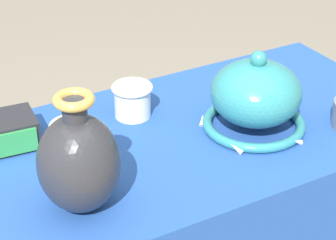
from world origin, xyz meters
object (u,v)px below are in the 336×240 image
object	(u,v)px
cup_wide_porcelain	(74,135)
cup_wide_ivory	(132,99)
vase_dome_bell	(256,98)
vase_tall_bulbous	(79,161)

from	to	relation	value
cup_wide_porcelain	cup_wide_ivory	bearing A→B (deg)	21.66
vase_dome_bell	cup_wide_porcelain	world-z (taller)	vase_dome_bell
vase_tall_bulbous	vase_dome_bell	bearing A→B (deg)	9.96
vase_dome_bell	cup_wide_ivory	xyz separation A→B (m)	(-0.21, 0.18, -0.03)
cup_wide_porcelain	cup_wide_ivory	size ratio (longest dim) A/B	1.08
vase_dome_bell	cup_wide_ivory	size ratio (longest dim) A/B	2.53
vase_tall_bulbous	cup_wide_porcelain	distance (m)	0.21
vase_tall_bulbous	vase_dome_bell	distance (m)	0.46
cup_wide_ivory	cup_wide_porcelain	bearing A→B (deg)	-158.34
vase_dome_bell	cup_wide_ivory	bearing A→B (deg)	139.62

